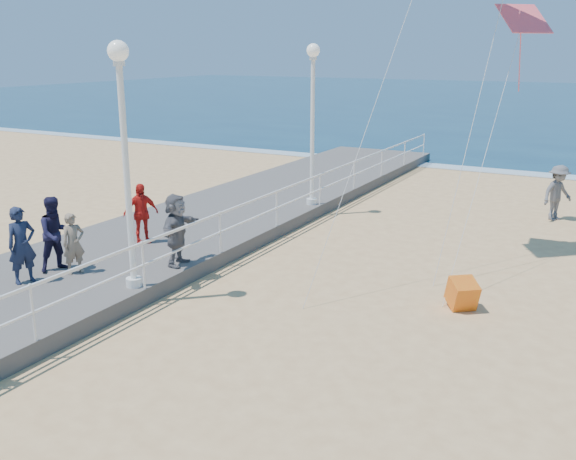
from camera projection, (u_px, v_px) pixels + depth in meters
The scene contains 14 objects.
ground at pixel (354, 354), 12.07m from camera, with size 160.00×160.00×0.00m, color #E7B979.
surf_line at pixel (527, 174), 29.43m from camera, with size 160.00×1.20×0.04m, color white.
boardwalk at pixel (66, 279), 15.45m from camera, with size 5.00×44.00×0.40m, color #68635E.
railing at pixel (142, 252), 14.04m from camera, with size 0.05×42.00×0.55m.
lamp_post_mid at pixel (124, 141), 13.52m from camera, with size 0.44×0.44×5.32m.
lamp_post_far at pixel (313, 108), 21.15m from camera, with size 0.44×0.44×5.32m.
spectator_0 at pixel (22, 245), 14.43m from camera, with size 0.65×0.42×1.77m, color #1B233C.
spectator_3 at pixel (141, 213), 17.44m from camera, with size 0.97×0.40×1.66m, color red.
spectator_5 at pixel (177, 230), 15.62m from camera, with size 1.66×0.53×1.80m, color slate.
spectator_6 at pixel (74, 244), 15.07m from camera, with size 0.53×0.35×1.46m, color #84705B.
spectator_7 at pixel (56, 234), 15.25m from camera, with size 0.88×0.68×1.81m, color #1B1937.
beach_walker_a at pixel (558, 193), 21.32m from camera, with size 1.20×0.69×1.86m, color #5D5D62.
box_kite at pixel (462, 296), 14.09m from camera, with size 0.55×0.55×0.60m, color red.
kite_diamond_pink at pixel (524, 18), 16.37m from camera, with size 1.18×1.18×0.02m, color #FA5C6A.
Camera 1 is at (4.11, -10.26, 5.54)m, focal length 40.00 mm.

